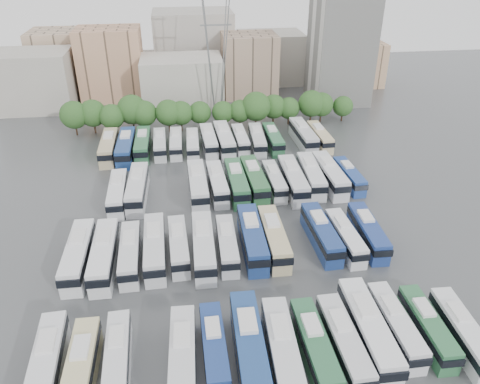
{
  "coord_description": "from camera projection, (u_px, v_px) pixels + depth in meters",
  "views": [
    {
      "loc": [
        -6.96,
        -57.61,
        39.11
      ],
      "look_at": [
        1.58,
        6.48,
        3.0
      ],
      "focal_mm": 35.0,
      "sensor_mm": 36.0,
      "label": 1
    }
  ],
  "objects": [
    {
      "name": "ground",
      "position": [
        235.0,
        231.0,
        69.73
      ],
      "size": [
        220.0,
        220.0,
        0.0
      ],
      "primitive_type": "plane",
      "color": "#424447",
      "rests_on": "ground"
    },
    {
      "name": "tree_line",
      "position": [
        204.0,
        110.0,
        103.83
      ],
      "size": [
        65.65,
        8.16,
        8.31
      ],
      "color": "black",
      "rests_on": "ground"
    },
    {
      "name": "city_buildings",
      "position": [
        175.0,
        63.0,
        127.22
      ],
      "size": [
        102.0,
        35.0,
        20.0
      ],
      "color": "#9E998E",
      "rests_on": "ground"
    },
    {
      "name": "apartment_tower",
      "position": [
        341.0,
        50.0,
        117.5
      ],
      "size": [
        14.0,
        14.0,
        26.0
      ],
      "primitive_type": "cube",
      "color": "silver",
      "rests_on": "ground"
    },
    {
      "name": "electricity_pylon",
      "position": [
        216.0,
        36.0,
        104.13
      ],
      "size": [
        9.0,
        6.91,
        33.83
      ],
      "color": "slate",
      "rests_on": "ground"
    },
    {
      "name": "bus_r0_s0",
      "position": [
        47.0,
        365.0,
        45.94
      ],
      "size": [
        3.22,
        12.13,
        3.77
      ],
      "rotation": [
        0.0,
        0.0,
        0.05
      ],
      "color": "silver",
      "rests_on": "ground"
    },
    {
      "name": "bus_r0_s1",
      "position": [
        81.0,
        371.0,
        45.36
      ],
      "size": [
        2.57,
        11.75,
        3.69
      ],
      "rotation": [
        0.0,
        0.0,
        -0.0
      ],
      "color": "#CBC18B",
      "rests_on": "ground"
    },
    {
      "name": "bus_r0_s2",
      "position": [
        118.0,
        357.0,
        46.99
      ],
      "size": [
        2.79,
        10.9,
        3.39
      ],
      "rotation": [
        0.0,
        0.0,
        0.04
      ],
      "color": "silver",
      "rests_on": "ground"
    },
    {
      "name": "bus_r0_s4",
      "position": [
        183.0,
        358.0,
        46.65
      ],
      "size": [
        3.08,
        12.14,
        3.78
      ],
      "rotation": [
        0.0,
        0.0,
        -0.04
      ],
      "color": "silver",
      "rests_on": "ground"
    },
    {
      "name": "bus_r0_s5",
      "position": [
        214.0,
        348.0,
        48.03
      ],
      "size": [
        2.47,
        10.91,
        3.42
      ],
      "rotation": [
        0.0,
        0.0,
        0.01
      ],
      "color": "navy",
      "rests_on": "ground"
    },
    {
      "name": "bus_r0_s6",
      "position": [
        249.0,
        346.0,
        47.8
      ],
      "size": [
        3.21,
        13.31,
        4.16
      ],
      "rotation": [
        0.0,
        0.0,
        -0.02
      ],
      "color": "navy",
      "rests_on": "ground"
    },
    {
      "name": "bus_r0_s7",
      "position": [
        282.0,
        351.0,
        47.34
      ],
      "size": [
        3.31,
        12.79,
        3.98
      ],
      "rotation": [
        0.0,
        0.0,
        -0.04
      ],
      "color": "silver",
      "rests_on": "ground"
    },
    {
      "name": "bus_r0_s8",
      "position": [
        315.0,
        347.0,
        48.01
      ],
      "size": [
        2.73,
        11.75,
        3.68
      ],
      "rotation": [
        0.0,
        0.0,
        0.02
      ],
      "color": "#2A633F",
      "rests_on": "ground"
    },
    {
      "name": "bus_r0_s9",
      "position": [
        343.0,
        342.0,
        48.52
      ],
      "size": [
        2.79,
        11.84,
        3.7
      ],
      "rotation": [
        0.0,
        0.0,
        0.02
      ],
      "color": "silver",
      "rests_on": "ground"
    },
    {
      "name": "bus_r0_s10",
      "position": [
        368.0,
        329.0,
        49.81
      ],
      "size": [
        3.07,
        13.26,
        4.15
      ],
      "rotation": [
        0.0,
        0.0,
        -0.01
      ],
      "color": "white",
      "rests_on": "ground"
    },
    {
      "name": "bus_r0_s11",
      "position": [
        395.0,
        325.0,
        50.78
      ],
      "size": [
        2.55,
        11.25,
        3.52
      ],
      "rotation": [
        0.0,
        0.0,
        0.01
      ],
      "color": "silver",
      "rests_on": "ground"
    },
    {
      "name": "bus_r0_s12",
      "position": [
        427.0,
        327.0,
        50.66
      ],
      "size": [
        2.52,
        10.81,
        3.38
      ],
      "rotation": [
        0.0,
        0.0,
        -0.02
      ],
      "color": "#2C683E",
      "rests_on": "ground"
    },
    {
      "name": "bus_r0_s13",
      "position": [
        462.0,
        332.0,
        49.81
      ],
      "size": [
        2.95,
        11.46,
        3.57
      ],
      "rotation": [
        0.0,
        0.0,
        -0.04
      ],
      "color": "silver",
      "rests_on": "ground"
    },
    {
      "name": "bus_r1_s0",
      "position": [
        78.0,
        255.0,
        61.35
      ],
      "size": [
        2.87,
        12.91,
        4.05
      ],
      "rotation": [
        0.0,
        0.0,
        -0.0
      ],
      "color": "silver",
      "rests_on": "ground"
    },
    {
      "name": "bus_r1_s1",
      "position": [
        104.0,
        255.0,
        61.33
      ],
      "size": [
        2.91,
        13.04,
        4.09
      ],
      "rotation": [
        0.0,
        0.0,
        0.01
      ],
      "color": "white",
      "rests_on": "ground"
    },
    {
      "name": "bus_r1_s2",
      "position": [
        130.0,
        253.0,
        61.94
      ],
      "size": [
        2.87,
        11.74,
        3.66
      ],
      "rotation": [
        0.0,
        0.0,
        0.03
      ],
      "color": "silver",
      "rests_on": "ground"
    },
    {
      "name": "bus_r1_s3",
      "position": [
        155.0,
        247.0,
        62.86
      ],
      "size": [
        3.13,
        12.81,
        4.0
      ],
      "rotation": [
        0.0,
        0.0,
        0.03
      ],
      "color": "silver",
      "rests_on": "ground"
    },
    {
      "name": "bus_r1_s4",
      "position": [
        179.0,
        245.0,
        63.65
      ],
      "size": [
        2.89,
        11.36,
        3.54
      ],
      "rotation": [
        0.0,
        0.0,
        0.04
      ],
      "color": "silver",
      "rests_on": "ground"
    },
    {
      "name": "bus_r1_s5",
      "position": [
        204.0,
        246.0,
        63.05
      ],
      "size": [
        3.05,
        13.04,
        4.08
      ],
      "rotation": [
        0.0,
        0.0,
        -0.02
      ],
      "color": "silver",
      "rests_on": "ground"
    },
    {
      "name": "bus_r1_s6",
      "position": [
        227.0,
        244.0,
        63.87
      ],
      "size": [
        2.68,
        11.26,
        3.52
      ],
      "rotation": [
        0.0,
        0.0,
        -0.02
      ],
      "color": "silver",
      "rests_on": "ground"
    },
    {
      "name": "bus_r1_s7",
      "position": [
        252.0,
        238.0,
        64.7
      ],
      "size": [
        3.07,
        13.23,
        4.14
      ],
      "rotation": [
        0.0,
        0.0,
        -0.01
      ],
      "color": "navy",
      "rests_on": "ground"
    },
    {
      "name": "bus_r1_s8",
      "position": [
        274.0,
        237.0,
        64.95
      ],
      "size": [
        2.83,
        12.59,
        3.95
      ],
      "rotation": [
        0.0,
        0.0,
        -0.01
      ],
      "color": "tan",
      "rests_on": "ground"
    },
    {
      "name": "bus_r1_s10",
      "position": [
        321.0,
        233.0,
        65.96
      ],
      "size": [
        3.08,
        12.38,
        3.86
      ],
      "rotation": [
        0.0,
        0.0,
        0.03
      ],
      "color": "navy",
      "rests_on": "ground"
    },
    {
      "name": "bus_r1_s11",
      "position": [
        345.0,
        237.0,
        65.44
      ],
      "size": [
        2.84,
        11.26,
        3.51
      ],
      "rotation": [
        0.0,
        0.0,
        0.04
      ],
      "color": "silver",
      "rests_on": "ground"
    },
    {
      "name": "bus_r1_s12",
      "position": [
        368.0,
        231.0,
        66.41
      ],
      "size": [
        2.99,
        11.96,
        3.73
      ],
      "rotation": [
        0.0,
        0.0,
        -0.03
      ],
      "color": "navy",
      "rests_on": "ground"
    },
    {
      "name": "bus_r2_s1",
      "position": [
        118.0,
        193.0,
        76.14
      ],
      "size": [
        2.87,
        12.11,
        3.78
      ],
      "rotation": [
        0.0,
        0.0,
        0.02
      ],
      "color": "white",
      "rests_on": "ground"
    },
    {
      "name": "bus_r2_s2",
      "position": [
        137.0,
        188.0,
        77.24
      ],
      "size": [
        3.32,
        13.35,
        4.16
      ],
      "rotation": [
        0.0,
        0.0,
        -0.03
      ],
      "color": "silver",
      "rests_on": "ground"
    },
    {
      "name": "bus_r2_s5",
      "position": [
        198.0,
        185.0,
        78.23
      ],
      "size": [
        3.11,
        13.28,
        4.15
      ],
      "rotation": [
        0.0,
        0.0,
        0.02
      ],
      "color": "silver",
      "rests_on": "ground"
    },
    {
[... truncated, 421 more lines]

